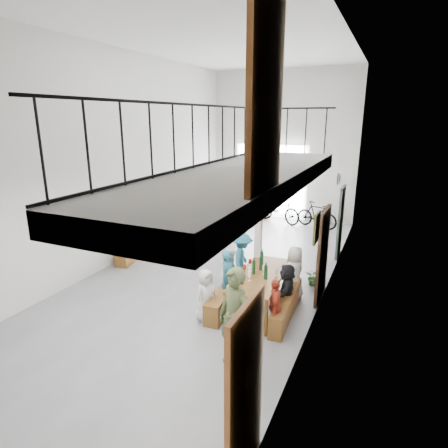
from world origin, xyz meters
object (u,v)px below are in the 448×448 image
at_px(serving_counter, 248,205).
at_px(oak_barrel, 208,214).
at_px(tasting_table, 261,278).
at_px(bench_inner, 227,296).
at_px(bicycle_near, 279,209).
at_px(side_bench, 134,250).
at_px(host_standing, 234,318).

bearing_deg(serving_counter, oak_barrel, -117.52).
bearing_deg(tasting_table, serving_counter, 109.70).
relative_size(oak_barrel, serving_counter, 0.52).
bearing_deg(bench_inner, serving_counter, 103.05).
bearing_deg(tasting_table, bicycle_near, 100.14).
bearing_deg(tasting_table, side_bench, 159.23).
height_order(serving_counter, host_standing, host_standing).
bearing_deg(host_standing, oak_barrel, 144.12).
relative_size(side_bench, bicycle_near, 0.82).
bearing_deg(host_standing, serving_counter, 133.99).
xyz_separation_m(bench_inner, host_standing, (0.88, -1.75, 0.61)).
relative_size(bench_inner, serving_counter, 1.15).
xyz_separation_m(tasting_table, side_bench, (-4.18, 1.36, -0.49)).
distance_m(serving_counter, host_standing, 9.37).
bearing_deg(bench_inner, oak_barrel, 116.00).
height_order(side_bench, oak_barrel, oak_barrel).
relative_size(bench_inner, oak_barrel, 2.23).
distance_m(side_bench, host_standing, 5.45).
bearing_deg(tasting_table, oak_barrel, 123.24).
bearing_deg(bench_inner, host_standing, -67.53).
relative_size(tasting_table, bench_inner, 1.08).
distance_m(bench_inner, side_bench, 3.78).
bearing_deg(serving_counter, tasting_table, -69.75).
distance_m(bench_inner, oak_barrel, 6.10).
height_order(side_bench, serving_counter, serving_counter).
distance_m(bench_inner, host_standing, 2.05).
distance_m(tasting_table, side_bench, 4.42).
height_order(tasting_table, bench_inner, tasting_table).
distance_m(serving_counter, bicycle_near, 1.43).
bearing_deg(bicycle_near, bench_inner, -148.54).
relative_size(side_bench, host_standing, 0.95).
relative_size(bench_inner, host_standing, 1.16).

